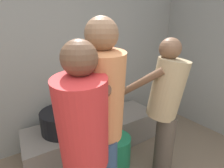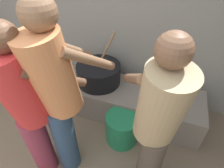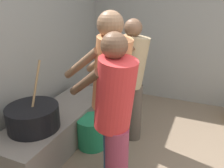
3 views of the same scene
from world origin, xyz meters
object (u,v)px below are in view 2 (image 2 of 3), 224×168
Objects in this scene: cooking_pot_main at (99,74)px; bucket_green_plastic at (122,128)px; cook_in_red_shirt at (28,106)px; cook_in_orange_shirt at (58,94)px; cook_in_tan_shirt at (157,123)px.

bucket_green_plastic is at bearing -44.06° from cooking_pot_main.
cooking_pot_main is 0.47× the size of cook_in_red_shirt.
cook_in_orange_shirt is 1.09× the size of cook_in_red_shirt.
cook_in_red_shirt is (-0.14, -1.00, 0.33)m from cooking_pot_main.
cook_in_tan_shirt is 0.85m from bucket_green_plastic.
cook_in_tan_shirt and cook_in_red_shirt have the same top height.
cook_in_orange_shirt reaches higher than cook_in_red_shirt.
bucket_green_plastic is (-0.35, 0.38, -0.67)m from cook_in_tan_shirt.
cook_in_red_shirt is at bearing -169.78° from cook_in_tan_shirt.
cook_in_tan_shirt is 4.06× the size of bucket_green_plastic.
cook_in_tan_shirt reaches higher than bucket_green_plastic.
cook_in_tan_shirt is (0.81, -0.83, 0.33)m from cooking_pot_main.
cook_in_tan_shirt is 1.00× the size of cook_in_red_shirt.
cook_in_red_shirt is at bearing -137.63° from bucket_green_plastic.
cook_in_orange_shirt is 0.96m from bucket_green_plastic.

